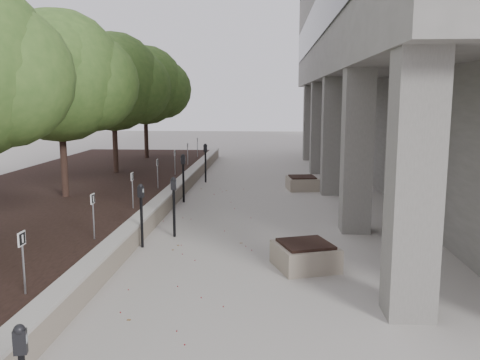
% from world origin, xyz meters
% --- Properties ---
extents(ground, '(90.00, 90.00, 0.00)m').
position_xyz_m(ground, '(0.00, 0.00, 0.00)').
color(ground, '#A6A098').
rests_on(ground, ground).
extents(retaining_wall, '(0.39, 26.00, 0.50)m').
position_xyz_m(retaining_wall, '(-1.82, 9.00, 0.25)').
color(retaining_wall, gray).
rests_on(retaining_wall, ground).
extents(planting_bed, '(7.00, 26.00, 0.40)m').
position_xyz_m(planting_bed, '(-5.50, 9.00, 0.20)').
color(planting_bed, black).
rests_on(planting_bed, ground).
extents(crabapple_tree_3, '(4.60, 4.00, 5.44)m').
position_xyz_m(crabapple_tree_3, '(-4.80, 8.00, 3.12)').
color(crabapple_tree_3, '#385B23').
rests_on(crabapple_tree_3, planting_bed).
extents(crabapple_tree_4, '(4.60, 4.00, 5.44)m').
position_xyz_m(crabapple_tree_4, '(-4.80, 13.00, 3.12)').
color(crabapple_tree_4, '#385B23').
rests_on(crabapple_tree_4, planting_bed).
extents(crabapple_tree_5, '(4.60, 4.00, 5.44)m').
position_xyz_m(crabapple_tree_5, '(-4.80, 18.00, 3.12)').
color(crabapple_tree_5, '#385B23').
rests_on(crabapple_tree_5, planting_bed).
extents(parking_sign_2, '(0.04, 0.22, 0.96)m').
position_xyz_m(parking_sign_2, '(-2.35, 0.50, 0.88)').
color(parking_sign_2, black).
rests_on(parking_sign_2, planting_bed).
extents(parking_sign_3, '(0.04, 0.22, 0.96)m').
position_xyz_m(parking_sign_3, '(-2.35, 3.50, 0.88)').
color(parking_sign_3, black).
rests_on(parking_sign_3, planting_bed).
extents(parking_sign_4, '(0.04, 0.22, 0.96)m').
position_xyz_m(parking_sign_4, '(-2.35, 6.50, 0.88)').
color(parking_sign_4, black).
rests_on(parking_sign_4, planting_bed).
extents(parking_sign_5, '(0.04, 0.22, 0.96)m').
position_xyz_m(parking_sign_5, '(-2.35, 9.50, 0.88)').
color(parking_sign_5, black).
rests_on(parking_sign_5, planting_bed).
extents(parking_sign_6, '(0.04, 0.22, 0.96)m').
position_xyz_m(parking_sign_6, '(-2.35, 12.50, 0.88)').
color(parking_sign_6, black).
rests_on(parking_sign_6, planting_bed).
extents(parking_sign_7, '(0.04, 0.22, 0.96)m').
position_xyz_m(parking_sign_7, '(-2.35, 15.50, 0.88)').
color(parking_sign_7, black).
rests_on(parking_sign_7, planting_bed).
extents(parking_sign_8, '(0.04, 0.22, 0.96)m').
position_xyz_m(parking_sign_8, '(-2.35, 18.50, 0.88)').
color(parking_sign_8, black).
rests_on(parking_sign_8, planting_bed).
extents(parking_meter_2, '(0.15, 0.11, 1.45)m').
position_xyz_m(parking_meter_2, '(-1.00, 5.20, 0.73)').
color(parking_meter_2, black).
rests_on(parking_meter_2, ground).
extents(parking_meter_3, '(0.16, 0.14, 1.44)m').
position_xyz_m(parking_meter_3, '(-1.55, 4.29, 0.72)').
color(parking_meter_3, black).
rests_on(parking_meter_3, ground).
extents(parking_meter_4, '(0.16, 0.12, 1.55)m').
position_xyz_m(parking_meter_4, '(-1.47, 9.27, 0.78)').
color(parking_meter_4, black).
rests_on(parking_meter_4, ground).
extents(parking_meter_5, '(0.17, 0.13, 1.54)m').
position_xyz_m(parking_meter_5, '(-1.26, 13.18, 0.77)').
color(parking_meter_5, black).
rests_on(parking_meter_5, ground).
extents(planter_front, '(1.39, 1.39, 0.51)m').
position_xyz_m(planter_front, '(1.99, 3.11, 0.26)').
color(planter_front, gray).
rests_on(planter_front, ground).
extents(planter_back, '(1.20, 1.20, 0.50)m').
position_xyz_m(planter_back, '(2.45, 11.79, 0.25)').
color(planter_back, gray).
rests_on(planter_back, ground).
extents(berry_scatter, '(3.30, 14.10, 0.02)m').
position_xyz_m(berry_scatter, '(-0.10, 5.00, 0.01)').
color(berry_scatter, maroon).
rests_on(berry_scatter, ground).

